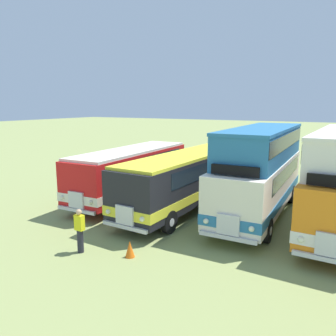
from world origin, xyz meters
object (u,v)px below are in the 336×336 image
(bus_third_in_row, at_px, (261,168))
(bus_second_in_row, at_px, (191,175))
(marshal_person, at_px, (80,230))
(bus_first_in_row, at_px, (132,170))
(cone_near_end, at_px, (130,249))

(bus_third_in_row, bearing_deg, bus_second_in_row, -176.29)
(marshal_person, bearing_deg, bus_first_in_row, 110.29)
(bus_first_in_row, relative_size, bus_third_in_row, 0.98)
(bus_first_in_row, height_order, cone_near_end, bus_first_in_row)
(bus_first_in_row, bearing_deg, cone_near_end, -55.57)
(bus_second_in_row, xyz_separation_m, cone_near_end, (0.82, -7.00, -1.45))
(bus_third_in_row, relative_size, marshal_person, 5.77)
(marshal_person, bearing_deg, cone_near_end, 17.33)
(cone_near_end, distance_m, marshal_person, 2.07)
(bus_second_in_row, height_order, cone_near_end, bus_second_in_row)
(bus_third_in_row, bearing_deg, cone_near_end, -112.08)
(bus_first_in_row, bearing_deg, bus_second_in_row, 4.52)
(cone_near_end, relative_size, marshal_person, 0.36)
(bus_first_in_row, bearing_deg, bus_third_in_row, 4.11)
(bus_first_in_row, bearing_deg, marshal_person, -69.71)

